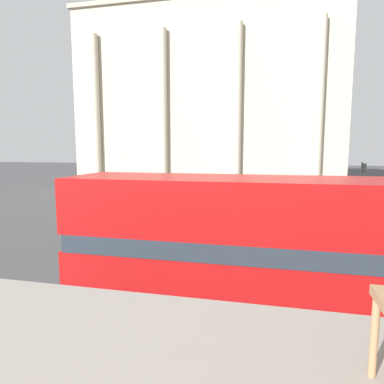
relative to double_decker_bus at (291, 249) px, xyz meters
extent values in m
cylinder|color=black|center=(-4.30, 1.21, -1.72)|extent=(0.98, 0.22, 0.98)
cylinder|color=black|center=(-4.30, -1.21, -1.72)|extent=(0.98, 0.22, 0.98)
cube|color=#B71414|center=(0.00, 0.00, -0.92)|extent=(11.40, 2.41, 1.61)
cube|color=#2D3842|center=(0.00, 0.00, 0.11)|extent=(11.17, 2.44, 0.45)
cube|color=#B71414|center=(0.00, 0.00, 1.05)|extent=(11.40, 2.41, 1.41)
cylinder|color=#A87F56|center=(0.01, -6.74, 1.51)|extent=(0.04, 0.04, 0.44)
cube|color=beige|center=(-8.66, 38.39, 8.50)|extent=(32.14, 15.51, 21.42)
cube|color=#B7AD93|center=(-8.66, 38.39, 19.46)|extent=(32.74, 16.11, 0.50)
cylinder|color=beige|center=(-21.52, 30.18, 6.89)|extent=(0.90, 0.90, 18.21)
cylinder|color=beige|center=(-12.95, 30.18, 6.89)|extent=(0.90, 0.90, 18.21)
cylinder|color=beige|center=(-4.38, 30.18, 6.89)|extent=(0.90, 0.90, 18.21)
cylinder|color=beige|center=(4.19, 30.18, 6.89)|extent=(0.90, 0.90, 18.21)
cylinder|color=black|center=(1.15, 4.75, -0.37)|extent=(0.12, 0.12, 3.69)
cube|color=black|center=(1.33, 4.75, 1.03)|extent=(0.20, 0.24, 0.70)
sphere|color=green|center=(1.44, 4.75, 1.18)|extent=(0.14, 0.14, 0.14)
cylinder|color=black|center=(6.02, 18.97, -0.37)|extent=(0.12, 0.12, 3.69)
cube|color=black|center=(6.20, 18.97, 1.03)|extent=(0.20, 0.24, 0.70)
sphere|color=green|center=(6.31, 18.97, 1.18)|extent=(0.14, 0.14, 0.14)
cylinder|color=#282B33|center=(-6.37, 13.42, -1.80)|extent=(0.14, 0.14, 0.82)
cylinder|color=#282B33|center=(-6.19, 13.42, -1.80)|extent=(0.14, 0.14, 0.82)
cylinder|color=black|center=(-6.28, 13.42, -1.06)|extent=(0.32, 0.32, 0.65)
sphere|color=tan|center=(-6.28, 13.42, -0.63)|extent=(0.22, 0.22, 0.22)
cylinder|color=#282B33|center=(9.22, 27.90, -1.82)|extent=(0.14, 0.14, 0.78)
cylinder|color=#282B33|center=(9.40, 27.90, -1.82)|extent=(0.14, 0.14, 0.78)
cylinder|color=slate|center=(9.31, 27.90, -1.13)|extent=(0.32, 0.32, 0.62)
sphere|color=tan|center=(9.31, 27.90, -0.71)|extent=(0.21, 0.21, 0.21)
cylinder|color=#282B33|center=(3.47, 11.99, -1.80)|extent=(0.14, 0.14, 0.82)
cylinder|color=#282B33|center=(3.65, 11.99, -1.80)|extent=(0.14, 0.14, 0.82)
cylinder|color=#606638|center=(3.56, 11.99, -1.07)|extent=(0.32, 0.32, 0.65)
sphere|color=tan|center=(3.56, 11.99, -0.64)|extent=(0.22, 0.22, 0.22)
cylinder|color=#282B33|center=(3.44, 19.26, -1.78)|extent=(0.14, 0.14, 0.87)
cylinder|color=#282B33|center=(3.62, 19.26, -1.78)|extent=(0.14, 0.14, 0.87)
cylinder|color=silver|center=(3.53, 19.26, -0.99)|extent=(0.32, 0.32, 0.69)
sphere|color=tan|center=(3.53, 19.26, -0.53)|extent=(0.24, 0.24, 0.24)
camera|label=1|loc=(-0.53, -8.57, 2.47)|focal=32.00mm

